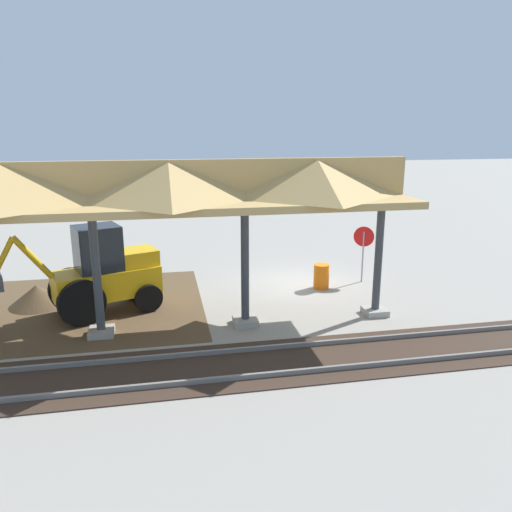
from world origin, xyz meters
TOP-DOWN VIEW (x-y plane):
  - ground_plane at (0.00, 0.00)m, footprint 120.00×120.00m
  - dirt_work_zone at (8.00, 1.10)m, footprint 8.37×7.00m
  - rail_tracks at (0.00, 6.12)m, footprint 60.00×2.58m
  - stop_sign at (-2.37, 0.24)m, footprint 0.68×0.40m
  - backhoe at (6.95, 1.67)m, footprint 5.17×2.88m
  - dirt_mound at (9.18, 0.57)m, footprint 3.68×3.68m
  - traffic_barrel at (-0.61, 0.68)m, footprint 0.56×0.56m

SIDE VIEW (x-z plane):
  - ground_plane at x=0.00m, z-range 0.00..0.00m
  - dirt_mound at x=9.18m, z-range -0.70..0.70m
  - dirt_work_zone at x=8.00m, z-range 0.00..0.01m
  - rail_tracks at x=0.00m, z-range -0.05..0.10m
  - traffic_barrel at x=-0.61m, z-range 0.00..0.90m
  - backhoe at x=6.95m, z-range -0.14..2.68m
  - stop_sign at x=-2.37m, z-range 0.46..2.61m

